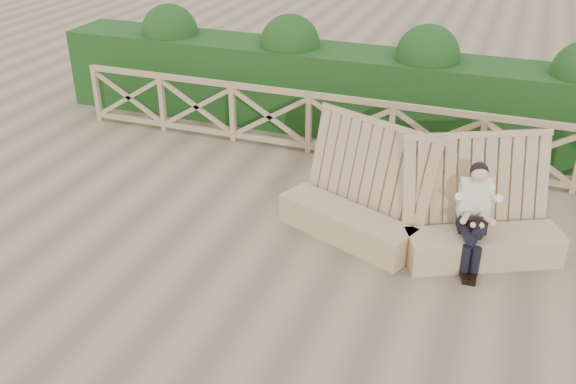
% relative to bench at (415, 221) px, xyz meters
% --- Properties ---
extents(ground, '(60.00, 60.00, 0.00)m').
position_rel_bench_xyz_m(ground, '(-1.56, -1.14, -0.39)').
color(ground, brown).
rests_on(ground, ground).
extents(bench, '(3.76, 1.53, 1.55)m').
position_rel_bench_xyz_m(bench, '(0.00, 0.00, 0.00)').
color(bench, '#896C4E').
rests_on(bench, ground).
extents(woman, '(0.47, 0.86, 1.34)m').
position_rel_bench_xyz_m(woman, '(0.73, -0.10, 0.33)').
color(woman, black).
rests_on(woman, ground).
extents(guardrail, '(10.10, 0.09, 1.10)m').
position_rel_bench_xyz_m(guardrail, '(-1.56, 2.36, 0.17)').
color(guardrail, '#987558').
rests_on(guardrail, ground).
extents(hedge, '(12.00, 1.20, 1.50)m').
position_rel_bench_xyz_m(hedge, '(-1.56, 3.56, 0.36)').
color(hedge, black).
rests_on(hedge, ground).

